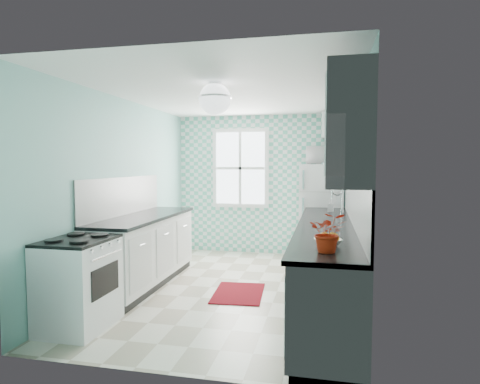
% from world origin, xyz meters
% --- Properties ---
extents(floor, '(3.00, 4.40, 0.02)m').
position_xyz_m(floor, '(0.00, 0.00, -0.01)').
color(floor, silver).
rests_on(floor, ground).
extents(ceiling, '(3.00, 4.40, 0.02)m').
position_xyz_m(ceiling, '(0.00, 0.00, 2.51)').
color(ceiling, white).
rests_on(ceiling, wall_back).
extents(wall_back, '(3.00, 0.02, 2.50)m').
position_xyz_m(wall_back, '(0.00, 2.21, 1.25)').
color(wall_back, '#7DBBB2').
rests_on(wall_back, floor).
extents(wall_front, '(3.00, 0.02, 2.50)m').
position_xyz_m(wall_front, '(0.00, -2.21, 1.25)').
color(wall_front, '#7DBBB2').
rests_on(wall_front, floor).
extents(wall_left, '(0.02, 4.40, 2.50)m').
position_xyz_m(wall_left, '(-1.51, 0.00, 1.25)').
color(wall_left, '#7DBBB2').
rests_on(wall_left, floor).
extents(wall_right, '(0.02, 4.40, 2.50)m').
position_xyz_m(wall_right, '(1.51, 0.00, 1.25)').
color(wall_right, '#7DBBB2').
rests_on(wall_right, floor).
extents(accent_wall, '(3.00, 0.01, 2.50)m').
position_xyz_m(accent_wall, '(0.00, 2.19, 1.25)').
color(accent_wall, '#57BCA0').
rests_on(accent_wall, wall_back).
extents(window, '(1.04, 0.05, 1.44)m').
position_xyz_m(window, '(-0.35, 2.16, 1.55)').
color(window, white).
rests_on(window, wall_back).
extents(backsplash_right, '(0.02, 3.60, 0.51)m').
position_xyz_m(backsplash_right, '(1.49, -0.40, 1.20)').
color(backsplash_right, white).
rests_on(backsplash_right, wall_right).
extents(backsplash_left, '(0.02, 2.15, 0.51)m').
position_xyz_m(backsplash_left, '(-1.49, -0.07, 1.20)').
color(backsplash_left, white).
rests_on(backsplash_left, wall_left).
extents(upper_cabinets_right, '(0.33, 3.20, 0.90)m').
position_xyz_m(upper_cabinets_right, '(1.33, -0.60, 1.90)').
color(upper_cabinets_right, silver).
rests_on(upper_cabinets_right, wall_right).
extents(upper_cabinet_fridge, '(0.40, 0.74, 0.40)m').
position_xyz_m(upper_cabinet_fridge, '(1.30, 1.83, 2.25)').
color(upper_cabinet_fridge, silver).
rests_on(upper_cabinet_fridge, wall_right).
extents(ceiling_light, '(0.34, 0.34, 0.35)m').
position_xyz_m(ceiling_light, '(0.00, -0.80, 2.32)').
color(ceiling_light, silver).
rests_on(ceiling_light, ceiling).
extents(base_cabinets_right, '(0.60, 3.60, 0.90)m').
position_xyz_m(base_cabinets_right, '(1.20, -0.40, 0.45)').
color(base_cabinets_right, white).
rests_on(base_cabinets_right, floor).
extents(countertop_right, '(0.63, 3.60, 0.04)m').
position_xyz_m(countertop_right, '(1.19, -0.40, 0.92)').
color(countertop_right, black).
rests_on(countertop_right, base_cabinets_right).
extents(base_cabinets_left, '(0.60, 2.15, 0.90)m').
position_xyz_m(base_cabinets_left, '(-1.20, -0.07, 0.45)').
color(base_cabinets_left, white).
rests_on(base_cabinets_left, floor).
extents(countertop_left, '(0.63, 2.15, 0.04)m').
position_xyz_m(countertop_left, '(-1.19, -0.07, 0.92)').
color(countertop_left, black).
rests_on(countertop_left, base_cabinets_left).
extents(fridge, '(0.71, 0.70, 1.62)m').
position_xyz_m(fridge, '(1.11, 1.81, 0.81)').
color(fridge, silver).
rests_on(fridge, floor).
extents(stove, '(0.58, 0.73, 0.88)m').
position_xyz_m(stove, '(-1.20, -1.53, 0.46)').
color(stove, white).
rests_on(stove, floor).
extents(sink, '(0.56, 0.47, 0.53)m').
position_xyz_m(sink, '(1.20, 0.67, 0.93)').
color(sink, silver).
rests_on(sink, countertop_right).
extents(rug, '(0.66, 0.90, 0.01)m').
position_xyz_m(rug, '(0.12, -0.18, 0.01)').
color(rug, maroon).
rests_on(rug, floor).
extents(dish_towel, '(0.02, 0.23, 0.35)m').
position_xyz_m(dish_towel, '(0.89, 0.11, 0.48)').
color(dish_towel, '#54A4A3').
rests_on(dish_towel, base_cabinets_right).
extents(fruit_bowl, '(0.28, 0.28, 0.06)m').
position_xyz_m(fruit_bowl, '(1.20, -1.57, 0.97)').
color(fruit_bowl, silver).
rests_on(fruit_bowl, countertop_right).
extents(potted_plant, '(0.29, 0.25, 0.32)m').
position_xyz_m(potted_plant, '(1.20, -1.86, 1.10)').
color(potted_plant, '#A81A1E').
rests_on(potted_plant, countertop_right).
extents(soap_bottle, '(0.09, 0.09, 0.18)m').
position_xyz_m(soap_bottle, '(1.25, 0.86, 1.03)').
color(soap_bottle, '#A3BBD3').
rests_on(soap_bottle, countertop_right).
extents(microwave, '(0.54, 0.38, 0.29)m').
position_xyz_m(microwave, '(1.11, 1.81, 1.77)').
color(microwave, white).
rests_on(microwave, fridge).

